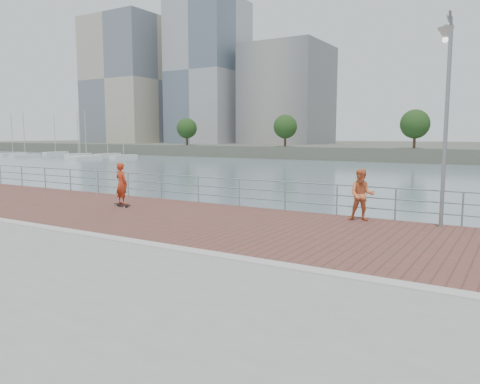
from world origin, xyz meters
The scene contains 10 objects.
water centered at (0.00, 0.00, -2.00)m, with size 400.00×400.00×0.00m, color slate.
seawall centered at (0.00, -5.00, -1.00)m, with size 40.00×24.00×2.00m, color gray.
brick_lane centered at (0.00, 3.60, 0.01)m, with size 40.00×6.80×0.02m, color brown.
curb centered at (0.00, 0.00, 0.03)m, with size 40.00×0.40×0.06m, color #B7B5AD.
guardrail centered at (0.00, 7.00, 0.69)m, with size 39.06×0.06×1.13m.
street_lamp centered at (4.59, 6.05, 4.38)m, with size 0.45×1.31×6.16m.
skateboard centered at (-6.99, 4.38, 0.09)m, with size 0.86×0.35×0.10m.
skateboarder centered at (-6.99, 4.38, 0.94)m, with size 0.61×0.40×1.67m, color #AE3117.
bystander centered at (2.13, 6.30, 0.89)m, with size 0.84×0.66×1.73m, color #DC7240.
marina centered at (-79.42, 60.02, -1.55)m, with size 31.92×20.15×9.82m.
Camera 1 is at (6.69, -8.98, 2.88)m, focal length 35.00 mm.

